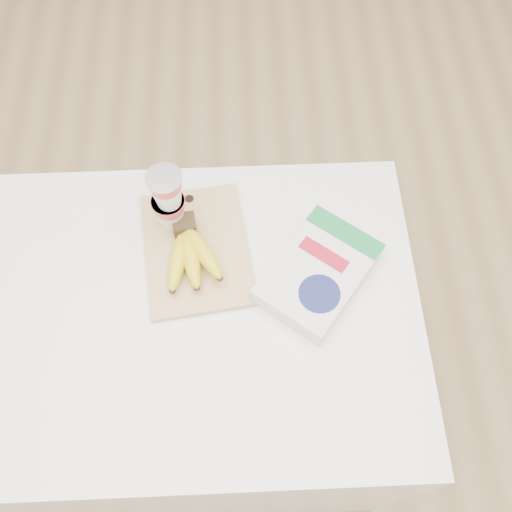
{
  "coord_description": "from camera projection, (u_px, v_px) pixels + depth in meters",
  "views": [
    {
      "loc": [
        0.17,
        -0.44,
        1.88
      ],
      "look_at": [
        0.19,
        0.1,
        0.83
      ],
      "focal_mm": 40.0,
      "sensor_mm": 36.0,
      "label": 1
    }
  ],
  "objects": [
    {
      "name": "room",
      "position": [
        95.0,
        134.0,
        0.67
      ],
      "size": [
        4.0,
        4.0,
        4.0
      ],
      "color": "tan",
      "rests_on": "ground"
    },
    {
      "name": "cereal_box",
      "position": [
        318.0,
        273.0,
        1.17
      ],
      "size": [
        0.28,
        0.3,
        0.06
      ],
      "rotation": [
        0.0,
        0.0,
        -0.66
      ],
      "color": "white",
      "rests_on": "table"
    },
    {
      "name": "bananas",
      "position": [
        190.0,
        252.0,
        1.18
      ],
      "size": [
        0.13,
        0.18,
        0.06
      ],
      "color": "#382816",
      "rests_on": "cutting_board"
    },
    {
      "name": "table",
      "position": [
        185.0,
        366.0,
        1.52
      ],
      "size": [
        1.06,
        0.71,
        0.79
      ],
      "primitive_type": "cube",
      "color": "white",
      "rests_on": "ground"
    },
    {
      "name": "yogurt_stack",
      "position": [
        168.0,
        199.0,
        1.16
      ],
      "size": [
        0.08,
        0.08,
        0.17
      ],
      "color": "white",
      "rests_on": "cutting_board"
    },
    {
      "name": "cutting_board",
      "position": [
        197.0,
        249.0,
        1.22
      ],
      "size": [
        0.26,
        0.32,
        0.01
      ],
      "primitive_type": "cube",
      "rotation": [
        0.0,
        0.0,
        0.13
      ],
      "color": "tan",
      "rests_on": "table"
    }
  ]
}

